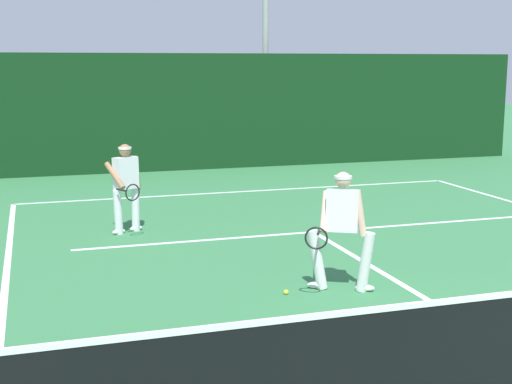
{
  "coord_description": "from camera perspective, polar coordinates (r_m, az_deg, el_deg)",
  "views": [
    {
      "loc": [
        -4.73,
        -5.1,
        3.0
      ],
      "look_at": [
        -1.43,
        5.4,
        1.0
      ],
      "focal_mm": 50.13,
      "sensor_mm": 36.0,
      "label": 1
    }
  ],
  "objects": [
    {
      "name": "court_line_baseline_far",
      "position": [
        16.84,
        -0.87,
        0.05
      ],
      "size": [
        10.38,
        0.1,
        0.01
      ],
      "primitive_type": "cube",
      "color": "white",
      "rests_on": "ground_plane"
    },
    {
      "name": "court_line_service",
      "position": [
        12.87,
        4.61,
        -3.19
      ],
      "size": [
        8.46,
        0.1,
        0.01
      ],
      "primitive_type": "cube",
      "color": "white",
      "rests_on": "ground_plane"
    },
    {
      "name": "court_line_centre",
      "position": [
        10.01,
        11.75,
        -7.34
      ],
      "size": [
        0.1,
        6.4,
        0.01
      ],
      "primitive_type": "cube",
      "color": "white",
      "rests_on": "ground_plane"
    },
    {
      "name": "player_near",
      "position": [
        9.47,
        6.84,
        -2.71
      ],
      "size": [
        1.08,
        0.81,
        1.6
      ],
      "rotation": [
        0.0,
        0.0,
        2.65
      ],
      "color": "silver",
      "rests_on": "ground_plane"
    },
    {
      "name": "player_far",
      "position": [
        12.84,
        -10.32,
        0.6
      ],
      "size": [
        0.68,
        0.93,
        1.59
      ],
      "rotation": [
        0.0,
        0.0,
        3.62
      ],
      "color": "silver",
      "rests_on": "ground_plane"
    },
    {
      "name": "tennis_ball",
      "position": [
        9.46,
        2.41,
        -7.98
      ],
      "size": [
        0.07,
        0.07,
        0.07
      ],
      "primitive_type": "sphere",
      "color": "#D1E033",
      "rests_on": "ground_plane"
    },
    {
      "name": "back_fence_windscreen",
      "position": [
        20.29,
        -3.97,
        6.4
      ],
      "size": [
        19.71,
        0.12,
        3.25
      ],
      "primitive_type": "cube",
      "color": "#0F3315",
      "rests_on": "ground_plane"
    }
  ]
}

